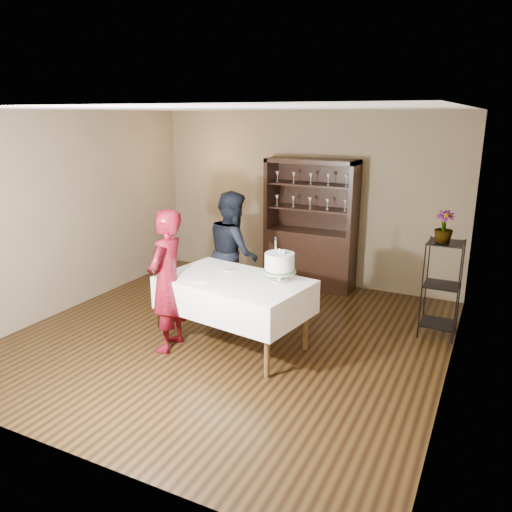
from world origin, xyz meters
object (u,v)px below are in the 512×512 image
(china_hutch, at_px, (310,245))
(man, at_px, (233,252))
(woman, at_px, (167,281))
(cake_table, at_px, (235,295))
(plant_etagere, at_px, (442,285))
(potted_plant, at_px, (444,227))
(cake, at_px, (280,264))

(china_hutch, distance_m, man, 1.55)
(woman, distance_m, man, 1.40)
(cake_table, xyz_separation_m, man, (-0.57, 1.02, 0.19))
(cake_table, height_order, woman, woman)
(plant_etagere, distance_m, potted_plant, 0.73)
(china_hutch, xyz_separation_m, potted_plant, (2.04, -1.10, 0.71))
(man, bearing_deg, woman, 137.68)
(plant_etagere, height_order, cake_table, plant_etagere)
(cake, bearing_deg, man, 141.06)
(china_hutch, height_order, cake, china_hutch)
(plant_etagere, xyz_separation_m, woman, (-2.77, -1.76, 0.17))
(china_hutch, distance_m, woman, 2.90)
(plant_etagere, bearing_deg, cake_table, -146.60)
(plant_etagere, distance_m, man, 2.71)
(china_hutch, relative_size, plant_etagere, 1.67)
(china_hutch, bearing_deg, cake, -78.41)
(plant_etagere, bearing_deg, china_hutch, 153.17)
(china_hutch, height_order, potted_plant, china_hutch)
(man, bearing_deg, cake, -167.35)
(china_hutch, distance_m, plant_etagere, 2.33)
(cake, relative_size, potted_plant, 1.35)
(plant_etagere, distance_m, cake, 2.06)
(man, height_order, potted_plant, man)
(cake_table, bearing_deg, man, 119.43)
(woman, relative_size, cake, 3.22)
(china_hutch, xyz_separation_m, cake, (0.47, -2.28, 0.37))
(woman, xyz_separation_m, potted_plant, (2.73, 1.72, 0.55))
(china_hutch, height_order, woman, china_hutch)
(potted_plant, bearing_deg, cake, -142.99)
(plant_etagere, xyz_separation_m, cake, (-1.61, -1.23, 0.39))
(plant_etagere, height_order, man, man)
(cake_table, height_order, cake, cake)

